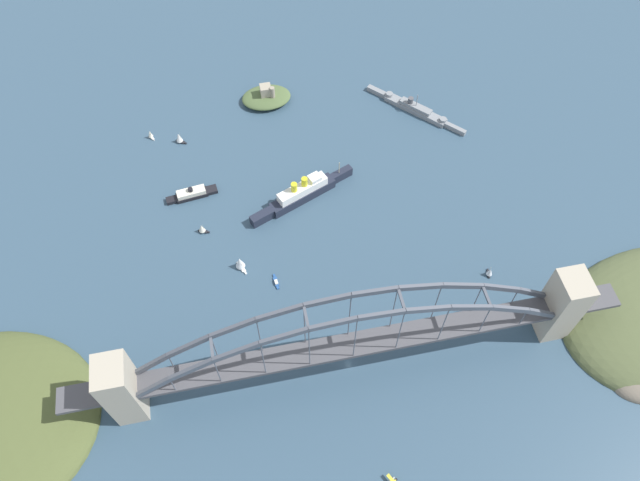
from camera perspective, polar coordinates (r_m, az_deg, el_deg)
name	(u,v)px	position (r m, az deg, el deg)	size (l,w,h in m)	color
ground_plane	(348,364)	(346.66, 2.70, -11.59)	(1400.00, 1400.00, 0.00)	#334C60
harbor_arch_bridge	(351,344)	(320.74, 2.90, -9.72)	(301.18, 19.01, 72.18)	#ADA38E
ocean_liner	(302,193)	(400.16, -1.70, 4.49)	(74.77, 35.70, 19.75)	#1E2333
naval_cruiser	(415,109)	(462.63, 8.93, 12.21)	(59.45, 63.08, 16.41)	gray
harbor_ferry_steamer	(192,194)	(413.09, -12.00, 4.34)	(34.83, 10.44, 8.23)	black
fort_island_mid_harbor	(266,97)	(465.97, -5.08, 13.36)	(36.67, 26.75, 15.30)	#4C6038
small_boat_0	(276,282)	(369.63, -4.17, -3.91)	(2.96, 10.87, 1.90)	#234C8C
small_boat_1	(150,134)	(454.44, -15.73, 9.63)	(4.66, 5.84, 7.61)	silver
small_boat_2	(202,228)	(393.25, -11.09, 1.13)	(7.41, 5.45, 8.12)	black
small_boat_3	(240,263)	(373.48, -7.57, -2.08)	(7.70, 10.18, 11.29)	silver
small_boat_4	(179,138)	(445.91, -13.16, 9.43)	(7.81, 6.50, 9.46)	black
small_boat_5	(490,272)	(383.04, 15.74, -2.88)	(4.29, 6.61, 7.59)	black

